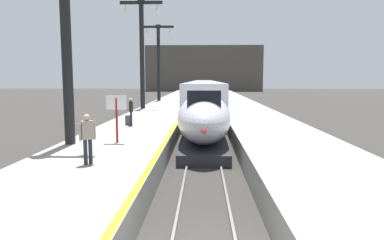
{
  "coord_description": "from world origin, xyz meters",
  "views": [
    {
      "loc": [
        -0.02,
        -6.45,
        3.91
      ],
      "look_at": [
        -0.61,
        11.33,
        1.8
      ],
      "focal_mm": 32.72,
      "sensor_mm": 36.0,
      "label": 1
    }
  ],
  "objects_px": {
    "highspeed_train_main": "(204,95)",
    "departure_info_board": "(116,109)",
    "station_column_mid": "(65,4)",
    "station_column_distant": "(159,56)",
    "passenger_near_edge": "(131,109)",
    "rolling_suitcase": "(129,120)",
    "passenger_mid_platform": "(87,135)",
    "station_column_far": "(142,45)"
  },
  "relations": [
    {
      "from": "station_column_distant",
      "to": "passenger_near_edge",
      "type": "xyz_separation_m",
      "value": [
        1.46,
        -24.76,
        -4.82
      ]
    },
    {
      "from": "station_column_distant",
      "to": "passenger_mid_platform",
      "type": "relative_size",
      "value": 5.76
    },
    {
      "from": "highspeed_train_main",
      "to": "passenger_near_edge",
      "type": "distance_m",
      "value": 22.07
    },
    {
      "from": "passenger_near_edge",
      "to": "rolling_suitcase",
      "type": "bearing_deg",
      "value": 127.67
    },
    {
      "from": "station_column_mid",
      "to": "station_column_distant",
      "type": "height_order",
      "value": "station_column_mid"
    },
    {
      "from": "passenger_near_edge",
      "to": "station_column_distant",
      "type": "bearing_deg",
      "value": 93.36
    },
    {
      "from": "rolling_suitcase",
      "to": "departure_info_board",
      "type": "relative_size",
      "value": 0.46
    },
    {
      "from": "highspeed_train_main",
      "to": "station_column_mid",
      "type": "height_order",
      "value": "station_column_mid"
    },
    {
      "from": "highspeed_train_main",
      "to": "passenger_near_edge",
      "type": "relative_size",
      "value": 33.83
    },
    {
      "from": "station_column_distant",
      "to": "passenger_mid_platform",
      "type": "xyz_separation_m",
      "value": [
        2.01,
        -34.44,
        -4.82
      ]
    },
    {
      "from": "highspeed_train_main",
      "to": "station_column_distant",
      "type": "bearing_deg",
      "value": 151.93
    },
    {
      "from": "passenger_mid_platform",
      "to": "passenger_near_edge",
      "type": "bearing_deg",
      "value": 93.28
    },
    {
      "from": "station_column_mid",
      "to": "station_column_distant",
      "type": "distance_m",
      "value": 30.8
    },
    {
      "from": "highspeed_train_main",
      "to": "departure_info_board",
      "type": "xyz_separation_m",
      "value": [
        -3.9,
        -27.29,
        0.6
      ]
    },
    {
      "from": "highspeed_train_main",
      "to": "departure_info_board",
      "type": "height_order",
      "value": "highspeed_train_main"
    },
    {
      "from": "highspeed_train_main",
      "to": "station_column_mid",
      "type": "xyz_separation_m",
      "value": [
        -5.9,
        -27.65,
        5.1
      ]
    },
    {
      "from": "station_column_mid",
      "to": "station_column_distant",
      "type": "bearing_deg",
      "value": 90.0
    },
    {
      "from": "passenger_mid_platform",
      "to": "station_column_mid",
      "type": "bearing_deg",
      "value": 118.91
    },
    {
      "from": "highspeed_train_main",
      "to": "departure_info_board",
      "type": "bearing_deg",
      "value": -98.14
    },
    {
      "from": "passenger_near_edge",
      "to": "passenger_mid_platform",
      "type": "xyz_separation_m",
      "value": [
        0.55,
        -9.68,
        0.0
      ]
    },
    {
      "from": "passenger_mid_platform",
      "to": "station_column_distant",
      "type": "bearing_deg",
      "value": 93.34
    },
    {
      "from": "station_column_mid",
      "to": "station_column_distant",
      "type": "relative_size",
      "value": 1.04
    },
    {
      "from": "station_column_distant",
      "to": "rolling_suitcase",
      "type": "relative_size",
      "value": 9.91
    },
    {
      "from": "highspeed_train_main",
      "to": "rolling_suitcase",
      "type": "bearing_deg",
      "value": -102.3
    },
    {
      "from": "station_column_distant",
      "to": "departure_info_board",
      "type": "bearing_deg",
      "value": -86.24
    },
    {
      "from": "passenger_mid_platform",
      "to": "departure_info_board",
      "type": "bearing_deg",
      "value": 90.16
    },
    {
      "from": "station_column_distant",
      "to": "passenger_near_edge",
      "type": "bearing_deg",
      "value": -86.64
    },
    {
      "from": "passenger_near_edge",
      "to": "highspeed_train_main",
      "type": "bearing_deg",
      "value": 78.38
    },
    {
      "from": "departure_info_board",
      "to": "rolling_suitcase",
      "type": "bearing_deg",
      "value": 97.22
    },
    {
      "from": "rolling_suitcase",
      "to": "passenger_mid_platform",
      "type": "bearing_deg",
      "value": -85.61
    },
    {
      "from": "highspeed_train_main",
      "to": "station_column_far",
      "type": "bearing_deg",
      "value": -122.85
    },
    {
      "from": "station_column_distant",
      "to": "station_column_far",
      "type": "bearing_deg",
      "value": -90.0
    },
    {
      "from": "highspeed_train_main",
      "to": "station_column_mid",
      "type": "distance_m",
      "value": 28.73
    },
    {
      "from": "passenger_near_edge",
      "to": "departure_info_board",
      "type": "bearing_deg",
      "value": -84.53
    },
    {
      "from": "station_column_far",
      "to": "station_column_distant",
      "type": "bearing_deg",
      "value": 90.0
    },
    {
      "from": "highspeed_train_main",
      "to": "passenger_near_edge",
      "type": "height_order",
      "value": "highspeed_train_main"
    },
    {
      "from": "departure_info_board",
      "to": "station_column_distant",
      "type": "bearing_deg",
      "value": 93.76
    },
    {
      "from": "station_column_distant",
      "to": "passenger_near_edge",
      "type": "distance_m",
      "value": 25.27
    },
    {
      "from": "passenger_near_edge",
      "to": "station_column_far",
      "type": "bearing_deg",
      "value": 96.65
    },
    {
      "from": "station_column_distant",
      "to": "rolling_suitcase",
      "type": "height_order",
      "value": "station_column_distant"
    },
    {
      "from": "station_column_mid",
      "to": "passenger_near_edge",
      "type": "distance_m",
      "value": 7.99
    },
    {
      "from": "station_column_far",
      "to": "passenger_mid_platform",
      "type": "relative_size",
      "value": 6.02
    }
  ]
}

